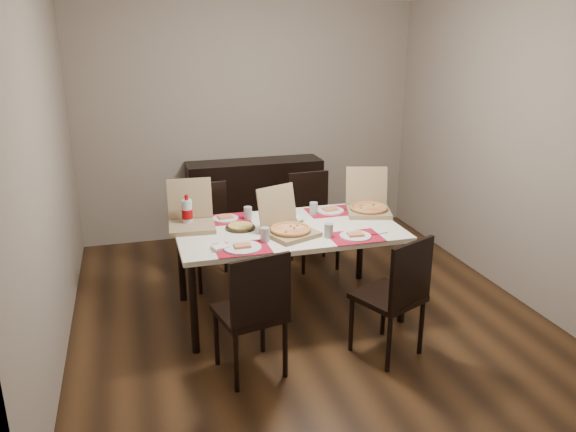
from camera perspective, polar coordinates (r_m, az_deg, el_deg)
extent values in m
cube|color=#3F2713|center=(4.94, 1.37, -9.24)|extent=(3.80, 4.00, 0.02)
cube|color=gray|center=(6.40, -3.97, 9.52)|extent=(3.80, 0.02, 2.60)
cube|color=gray|center=(4.33, -23.45, 3.75)|extent=(0.02, 4.00, 2.60)
cube|color=gray|center=(5.37, 21.48, 6.58)|extent=(0.02, 4.00, 2.60)
cube|color=black|center=(6.37, -3.37, 1.64)|extent=(1.50, 0.40, 0.90)
cube|color=#F2E6CC|center=(4.58, 0.00, -1.43)|extent=(1.80, 1.00, 0.04)
cylinder|color=black|center=(4.18, -9.57, -9.30)|extent=(0.06, 0.06, 0.71)
cylinder|color=black|center=(4.64, 11.63, -6.57)|extent=(0.06, 0.06, 0.71)
cylinder|color=black|center=(4.98, -10.79, -4.72)|extent=(0.06, 0.06, 0.71)
cylinder|color=black|center=(5.37, 7.36, -2.81)|extent=(0.06, 0.06, 0.71)
cube|color=black|center=(3.88, -3.93, -9.80)|extent=(0.50, 0.50, 0.04)
cube|color=black|center=(3.61, -2.78, -7.57)|extent=(0.42, 0.12, 0.46)
cylinder|color=black|center=(3.80, -5.27, -14.64)|extent=(0.04, 0.04, 0.43)
cylinder|color=black|center=(3.93, -0.29, -13.36)|extent=(0.04, 0.04, 0.43)
cylinder|color=black|center=(4.09, -7.27, -12.15)|extent=(0.04, 0.04, 0.43)
cylinder|color=black|center=(4.20, -2.60, -11.07)|extent=(0.04, 0.04, 0.43)
cube|color=black|center=(4.15, 10.10, -8.09)|extent=(0.55, 0.55, 0.04)
cube|color=black|center=(3.94, 12.41, -5.73)|extent=(0.40, 0.20, 0.46)
cylinder|color=black|center=(4.04, 10.20, -12.68)|extent=(0.04, 0.04, 0.43)
cylinder|color=black|center=(4.29, 13.38, -10.94)|extent=(0.04, 0.04, 0.43)
cylinder|color=black|center=(4.24, 6.44, -10.87)|extent=(0.04, 0.04, 0.43)
cylinder|color=black|center=(4.48, 9.68, -9.34)|extent=(0.04, 0.04, 0.43)
cube|color=black|center=(5.24, -7.72, -2.23)|extent=(0.47, 0.47, 0.04)
cube|color=black|center=(5.34, -8.41, 0.95)|extent=(0.42, 0.09, 0.46)
cylinder|color=black|center=(5.54, -6.36, -3.65)|extent=(0.04, 0.04, 0.43)
cylinder|color=black|center=(5.45, -9.97, -4.19)|extent=(0.04, 0.04, 0.43)
cylinder|color=black|center=(5.22, -5.14, -5.01)|extent=(0.04, 0.04, 0.43)
cylinder|color=black|center=(5.13, -8.97, -5.62)|extent=(0.04, 0.04, 0.43)
cube|color=black|center=(5.60, 2.72, -0.74)|extent=(0.44, 0.44, 0.04)
cube|color=black|center=(5.69, 2.08, 2.24)|extent=(0.42, 0.05, 0.46)
cylinder|color=black|center=(5.90, 3.70, -2.17)|extent=(0.04, 0.04, 0.43)
cylinder|color=black|center=(5.78, 0.38, -2.57)|extent=(0.04, 0.04, 0.43)
cylinder|color=black|center=(5.59, 5.07, -3.40)|extent=(0.04, 0.04, 0.43)
cylinder|color=black|center=(5.46, 1.58, -3.85)|extent=(0.04, 0.04, 0.43)
cube|color=#B20B25|center=(4.15, -4.65, -3.31)|extent=(0.40, 0.30, 0.00)
cylinder|color=white|center=(4.15, -4.65, -3.20)|extent=(0.28, 0.28, 0.01)
cube|color=#ECCB76|center=(4.14, -4.65, -3.01)|extent=(0.12, 0.09, 0.02)
cylinder|color=#909399|center=(4.26, -2.36, -1.90)|extent=(0.07, 0.07, 0.11)
cube|color=#B2B2B7|center=(4.13, -6.44, -3.49)|extent=(0.20, 0.04, 0.00)
cube|color=white|center=(4.16, -6.92, -3.17)|extent=(0.13, 0.13, 0.02)
cube|color=#B20B25|center=(4.39, 6.86, -2.12)|extent=(0.40, 0.30, 0.00)
cylinder|color=white|center=(4.39, 6.86, -2.03)|extent=(0.24, 0.24, 0.01)
cube|color=#ECCB76|center=(4.38, 6.87, -1.84)|extent=(0.13, 0.10, 0.02)
cylinder|color=#909399|center=(4.35, 4.16, -1.49)|extent=(0.07, 0.07, 0.11)
cube|color=#B2B2B7|center=(4.47, 9.05, -1.85)|extent=(0.20, 0.04, 0.00)
cube|color=#B20B25|center=(4.79, -6.38, -0.33)|extent=(0.40, 0.30, 0.00)
cylinder|color=white|center=(4.79, -6.38, -0.24)|extent=(0.22, 0.22, 0.01)
cube|color=#ECCB76|center=(4.79, -6.39, -0.07)|extent=(0.13, 0.10, 0.02)
cylinder|color=#909399|center=(4.76, -4.09, 0.29)|extent=(0.07, 0.07, 0.11)
cube|color=#B2B2B7|center=(4.75, -8.06, -0.57)|extent=(0.20, 0.04, 0.00)
cube|color=white|center=(4.81, -8.34, -0.22)|extent=(0.13, 0.13, 0.02)
cube|color=#B20B25|center=(4.98, 4.28, 0.46)|extent=(0.40, 0.30, 0.00)
cylinder|color=white|center=(4.98, 4.28, 0.55)|extent=(0.25, 0.25, 0.01)
cube|color=#ECCB76|center=(4.98, 4.28, 0.71)|extent=(0.14, 0.11, 0.02)
cylinder|color=#909399|center=(4.88, 2.62, 0.76)|extent=(0.07, 0.07, 0.11)
cube|color=#B2B2B7|center=(5.03, 5.67, 0.60)|extent=(0.20, 0.04, 0.00)
cube|color=white|center=(4.51, -0.21, -1.34)|extent=(0.16, 0.16, 0.02)
cube|color=#89724F|center=(4.39, 0.27, -1.76)|extent=(0.46, 0.46, 0.04)
cube|color=#89724F|center=(4.47, -1.13, 1.03)|extent=(0.36, 0.21, 0.32)
cylinder|color=#ECCB76|center=(4.38, 0.27, -1.43)|extent=(0.40, 0.40, 0.02)
cube|color=#89724F|center=(4.97, 8.17, 0.47)|extent=(0.46, 0.46, 0.04)
cube|color=#89724F|center=(5.09, 7.98, 3.10)|extent=(0.38, 0.18, 0.33)
cylinder|color=#ECCB76|center=(4.96, 8.18, 0.77)|extent=(0.39, 0.39, 0.02)
cube|color=#89724F|center=(4.61, -9.73, -1.04)|extent=(0.39, 0.39, 0.04)
cube|color=#89724F|center=(4.73, -9.96, 1.79)|extent=(0.37, 0.11, 0.33)
cylinder|color=black|center=(4.57, -4.86, -1.19)|extent=(0.24, 0.24, 0.01)
cylinder|color=#DCC054|center=(4.56, -4.86, -1.01)|extent=(0.20, 0.20, 0.02)
imported|color=white|center=(4.72, 0.79, -0.33)|extent=(0.16, 0.16, 0.03)
cylinder|color=silver|center=(4.64, -10.20, 0.28)|extent=(0.09, 0.09, 0.22)
cylinder|color=#9E070A|center=(4.64, -10.20, 0.23)|extent=(0.09, 0.09, 0.08)
cylinder|color=#9E070A|center=(4.60, -10.29, 1.86)|extent=(0.03, 0.03, 0.04)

